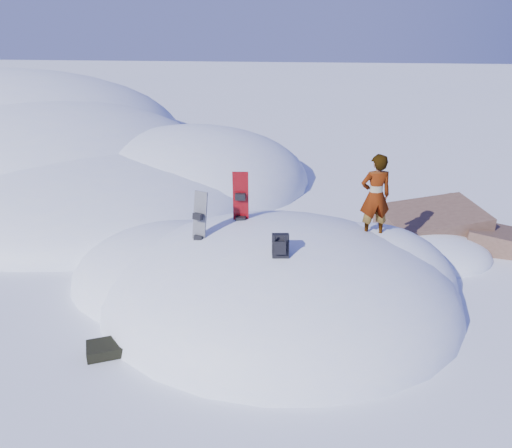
# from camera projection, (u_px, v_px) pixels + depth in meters

# --- Properties ---
(ground) EXTENTS (120.00, 120.00, 0.00)m
(ground) POSITION_uv_depth(u_px,v_px,m) (278.00, 299.00, 9.85)
(ground) COLOR white
(ground) RESTS_ON ground
(snow_mound) EXTENTS (8.00, 6.00, 3.00)m
(snow_mound) POSITION_uv_depth(u_px,v_px,m) (271.00, 293.00, 10.08)
(snow_mound) COLOR white
(snow_mound) RESTS_ON ground
(snow_ridge) EXTENTS (21.50, 18.50, 6.40)m
(snow_ridge) POSITION_uv_depth(u_px,v_px,m) (35.00, 158.00, 19.95)
(snow_ridge) COLOR white
(snow_ridge) RESTS_ON ground
(rock_outcrop) EXTENTS (4.68, 4.41, 1.68)m
(rock_outcrop) POSITION_uv_depth(u_px,v_px,m) (438.00, 244.00, 12.24)
(rock_outcrop) COLOR brown
(rock_outcrop) RESTS_ON ground
(snowboard_red) EXTENTS (0.32, 0.22, 1.65)m
(snowboard_red) POSITION_uv_depth(u_px,v_px,m) (241.00, 210.00, 9.89)
(snowboard_red) COLOR red
(snowboard_red) RESTS_ON snow_mound
(snowboard_dark) EXTENTS (0.36, 0.36, 1.44)m
(snowboard_dark) POSITION_uv_depth(u_px,v_px,m) (199.00, 229.00, 9.23)
(snowboard_dark) COLOR black
(snowboard_dark) RESTS_ON snow_mound
(backpack) EXTENTS (0.31, 0.35, 0.47)m
(backpack) POSITION_uv_depth(u_px,v_px,m) (280.00, 246.00, 8.38)
(backpack) COLOR black
(backpack) RESTS_ON snow_mound
(gear_pile) EXTENTS (0.88, 0.69, 0.23)m
(gear_pile) POSITION_uv_depth(u_px,v_px,m) (111.00, 347.00, 8.23)
(gear_pile) COLOR black
(gear_pile) RESTS_ON ground
(person) EXTENTS (0.68, 0.53, 1.65)m
(person) POSITION_uv_depth(u_px,v_px,m) (375.00, 196.00, 9.53)
(person) COLOR slate
(person) RESTS_ON snow_mound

